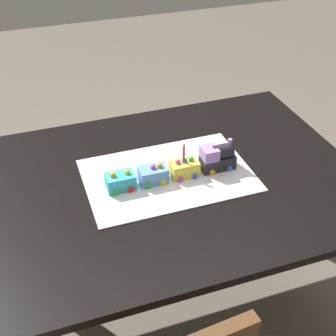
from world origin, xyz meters
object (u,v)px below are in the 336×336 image
object	(u,v)px
cake_locomotive	(217,157)
dining_table	(166,202)
cake_car_hopper_lemon	(184,168)
birthday_candle	(184,151)
cake_car_tanker_sky_blue	(153,174)
cake_car_gondola_turquoise	(120,181)

from	to	relation	value
cake_locomotive	dining_table	bearing A→B (deg)	0.71
cake_locomotive	cake_car_hopper_lemon	bearing A→B (deg)	-0.00
dining_table	cake_locomotive	size ratio (longest dim) A/B	10.00
cake_car_hopper_lemon	birthday_candle	xyz separation A→B (m)	(0.00, 0.00, 0.07)
dining_table	cake_car_tanker_sky_blue	xyz separation A→B (m)	(0.05, -0.00, 0.14)
cake_locomotive	cake_car_gondola_turquoise	xyz separation A→B (m)	(0.36, -0.00, -0.02)
cake_car_tanker_sky_blue	birthday_candle	distance (m)	0.14
cake_locomotive	birthday_candle	bearing A→B (deg)	-0.00
cake_car_gondola_turquoise	cake_locomotive	bearing A→B (deg)	180.00
cake_locomotive	cake_car_tanker_sky_blue	distance (m)	0.25
cake_locomotive	birthday_candle	distance (m)	0.14
cake_car_gondola_turquoise	birthday_candle	world-z (taller)	birthday_candle
cake_car_hopper_lemon	birthday_candle	bearing A→B (deg)	0.00
cake_car_hopper_lemon	cake_car_tanker_sky_blue	bearing A→B (deg)	0.00
dining_table	cake_car_hopper_lemon	bearing A→B (deg)	-177.97
cake_car_hopper_lemon	cake_car_tanker_sky_blue	size ratio (longest dim) A/B	1.00
birthday_candle	cake_car_tanker_sky_blue	bearing A→B (deg)	-0.00
dining_table	cake_car_hopper_lemon	distance (m)	0.16
cake_car_hopper_lemon	cake_car_tanker_sky_blue	distance (m)	0.12
cake_locomotive	cake_car_gondola_turquoise	size ratio (longest dim) A/B	1.40
cake_locomotive	cake_car_hopper_lemon	size ratio (longest dim) A/B	1.40
dining_table	cake_car_tanker_sky_blue	world-z (taller)	cake_car_tanker_sky_blue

